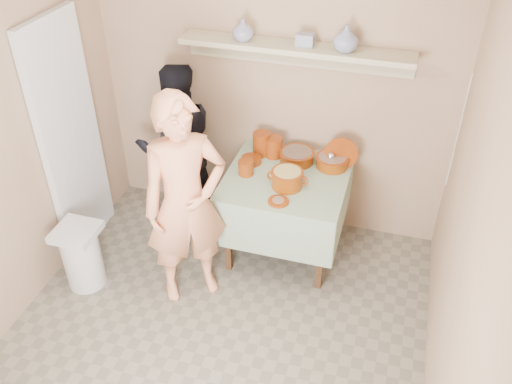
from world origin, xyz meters
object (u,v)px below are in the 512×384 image
(trash_bin, at_px, (82,256))
(person_helper, at_px, (178,145))
(serving_table, at_px, (286,188))
(cazuela_rice, at_px, (287,177))
(person_cook, at_px, (185,203))

(trash_bin, bearing_deg, person_helper, 69.98)
(serving_table, distance_m, cazuela_rice, 0.25)
(person_helper, bearing_deg, cazuela_rice, 126.68)
(person_cook, height_order, cazuela_rice, person_cook)
(person_cook, height_order, person_helper, person_cook)
(person_cook, distance_m, trash_bin, 1.04)
(person_helper, bearing_deg, trash_bin, 35.21)
(trash_bin, bearing_deg, cazuela_rice, 26.24)
(person_cook, xyz_separation_m, trash_bin, (-0.85, -0.18, -0.57))
(serving_table, relative_size, cazuela_rice, 2.95)
(person_cook, relative_size, trash_bin, 3.05)
(person_cook, xyz_separation_m, serving_table, (0.59, 0.68, -0.21))
(person_helper, relative_size, serving_table, 1.54)
(person_helper, height_order, serving_table, person_helper)
(serving_table, bearing_deg, trash_bin, -149.05)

